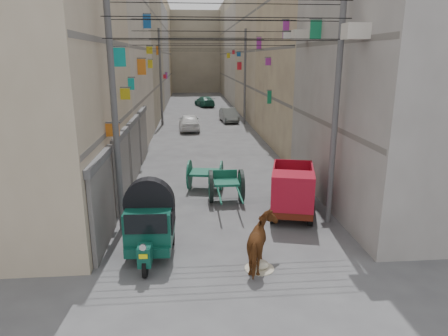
{
  "coord_description": "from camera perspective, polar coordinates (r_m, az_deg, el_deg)",
  "views": [
    {
      "loc": [
        -1.23,
        -6.87,
        5.66
      ],
      "look_at": [
        -0.08,
        6.5,
        1.94
      ],
      "focal_mm": 32.0,
      "sensor_mm": 36.0,
      "label": 1
    }
  ],
  "objects": [
    {
      "name": "auto_rickshaw",
      "position": [
        11.94,
        -10.5,
        -7.46
      ],
      "size": [
        1.53,
        2.58,
        1.79
      ],
      "rotation": [
        0.0,
        0.0,
        -0.04
      ],
      "color": "black",
      "rests_on": "ground"
    },
    {
      "name": "building_row_right",
      "position": [
        42.03,
        8.07,
        16.43
      ],
      "size": [
        8.0,
        62.0,
        14.0
      ],
      "color": "#A19B97",
      "rests_on": "ground"
    },
    {
      "name": "shutters_left",
      "position": [
        17.94,
        -13.42,
        1.63
      ],
      "size": [
        0.18,
        14.4,
        2.88
      ],
      "color": "#525257",
      "rests_on": "ground"
    },
    {
      "name": "feed_sack",
      "position": [
        11.41,
        5.09,
        -13.57
      ],
      "size": [
        0.51,
        0.41,
        0.26
      ],
      "primitive_type": "ellipsoid",
      "color": "beige",
      "rests_on": "ground"
    },
    {
      "name": "building_row_left",
      "position": [
        41.56,
        -14.91,
        16.1
      ],
      "size": [
        8.0,
        62.0,
        14.0
      ],
      "color": "#BAA78C",
      "rests_on": "ground"
    },
    {
      "name": "utility_poles",
      "position": [
        23.96,
        -2.02,
        11.51
      ],
      "size": [
        7.4,
        22.2,
        8.0
      ],
      "color": "#535355",
      "rests_on": "ground"
    },
    {
      "name": "distant_car_grey",
      "position": [
        36.69,
        0.69,
        7.58
      ],
      "size": [
        1.59,
        3.81,
        1.22
      ],
      "primitive_type": "imported",
      "rotation": [
        0.0,
        0.0,
        0.08
      ],
      "color": "#585D5B",
      "rests_on": "ground"
    },
    {
      "name": "distant_car_white",
      "position": [
        32.33,
        -4.99,
        6.56
      ],
      "size": [
        1.75,
        4.0,
        1.34
      ],
      "primitive_type": "imported",
      "rotation": [
        0.0,
        0.0,
        3.18
      ],
      "color": "white",
      "rests_on": "ground"
    },
    {
      "name": "signboards",
      "position": [
        28.64,
        -2.53,
        11.01
      ],
      "size": [
        8.22,
        40.52,
        5.67
      ],
      "color": "#16539B",
      "rests_on": "ground"
    },
    {
      "name": "mini_truck",
      "position": [
        14.72,
        9.72,
        -3.65
      ],
      "size": [
        2.25,
        3.56,
        1.86
      ],
      "rotation": [
        0.0,
        0.0,
        -0.25
      ],
      "color": "black",
      "rests_on": "ground"
    },
    {
      "name": "end_cap_building",
      "position": [
        72.88,
        -4.14,
        16.11
      ],
      "size": [
        22.0,
        10.0,
        13.0
      ],
      "primitive_type": "cube",
      "color": "#9E927C",
      "rests_on": "ground"
    },
    {
      "name": "tonga_cart",
      "position": [
        16.09,
        0.31,
        -2.5
      ],
      "size": [
        1.44,
        2.94,
        1.33
      ],
      "rotation": [
        0.0,
        0.0,
        0.0
      ],
      "color": "black",
      "rests_on": "ground"
    },
    {
      "name": "second_cart",
      "position": [
        17.6,
        -2.69,
        -0.88
      ],
      "size": [
        1.7,
        1.56,
        1.32
      ],
      "rotation": [
        0.0,
        0.0,
        -0.18
      ],
      "color": "#13553F",
      "rests_on": "ground"
    },
    {
      "name": "overhead_cables",
      "position": [
        21.33,
        -1.71,
        18.46
      ],
      "size": [
        7.4,
        22.52,
        1.12
      ],
      "color": "black",
      "rests_on": "ground"
    },
    {
      "name": "horse",
      "position": [
        11.19,
        5.48,
        -10.68
      ],
      "size": [
        1.19,
        1.88,
        1.47
      ],
      "primitive_type": "imported",
      "rotation": [
        0.0,
        0.0,
        2.9
      ],
      "color": "brown",
      "rests_on": "ground"
    },
    {
      "name": "ac_units",
      "position": [
        15.44,
        14.58,
        21.63
      ],
      "size": [
        0.7,
        6.55,
        3.35
      ],
      "color": "beige",
      "rests_on": "ground"
    },
    {
      "name": "distant_car_green",
      "position": [
        48.61,
        -2.79,
        9.5
      ],
      "size": [
        2.6,
        4.41,
        1.2
      ],
      "primitive_type": "imported",
      "rotation": [
        0.0,
        0.0,
        3.38
      ],
      "color": "#1E5A47",
      "rests_on": "ground"
    }
  ]
}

